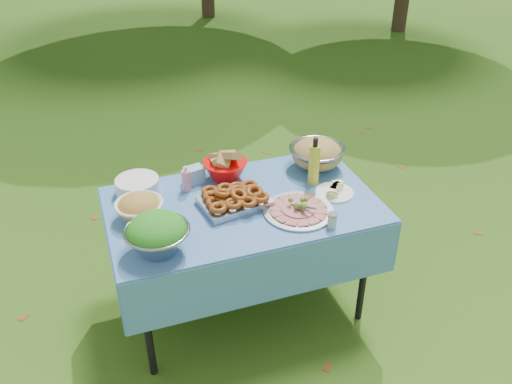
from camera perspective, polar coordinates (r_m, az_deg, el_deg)
ground at (r=3.43m, az=-1.25°, el=-11.87°), size 80.00×80.00×0.00m
picnic_table at (r=3.18m, az=-1.33°, el=-6.95°), size 1.46×0.86×0.76m
salad_bowl at (r=2.60m, az=-10.37°, el=-4.37°), size 0.40×0.40×0.20m
pasta_bowl_white at (r=2.87m, az=-12.19°, el=-1.53°), size 0.25×0.25×0.14m
plate_stack at (r=3.10m, az=-12.36°, el=0.62°), size 0.26×0.26×0.09m
wipes_box at (r=3.14m, az=-6.51°, el=1.79°), size 0.12×0.10×0.10m
sanitizer_bottle at (r=3.06m, az=-7.35°, el=1.43°), size 0.07×0.07×0.15m
bread_bowl at (r=3.15m, az=-3.26°, el=2.82°), size 0.33×0.33×0.17m
pasta_bowl_steel at (r=3.29m, az=6.45°, el=4.06°), size 0.39×0.39×0.18m
fried_tray at (r=2.92m, az=-2.29°, el=-0.70°), size 0.39×0.30×0.08m
charcuterie_platter at (r=2.87m, az=4.51°, el=-1.40°), size 0.48×0.48×0.09m
oil_bottle at (r=3.09m, az=6.16°, el=3.27°), size 0.08×0.08×0.29m
cheese_plate at (r=3.06m, az=8.29°, el=0.33°), size 0.28×0.28×0.06m
shaker at (r=2.78m, az=8.03°, el=-2.96°), size 0.06×0.06×0.08m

